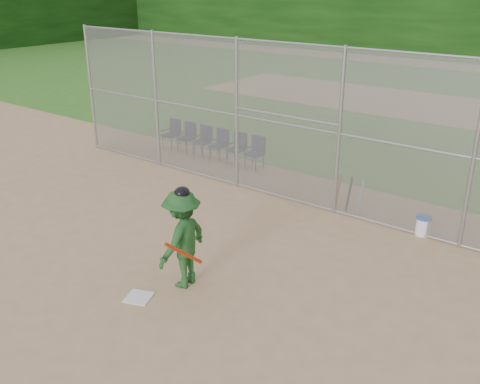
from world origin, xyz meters
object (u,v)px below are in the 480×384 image
Objects in this scene: home_plate at (139,297)px; chair_0 at (171,134)px; water_cooler at (423,225)px; batter_at_plate at (182,238)px.

home_plate is 0.46× the size of chair_0.
home_plate is 1.00× the size of water_cooler.
chair_0 is at bearing 171.39° from water_cooler.
batter_at_plate is at bearing -120.87° from water_cooler.
batter_at_plate reaches higher than chair_0.
chair_0 is at bearing 130.20° from home_plate.
home_plate is at bearing -119.52° from water_cooler.
chair_0 is (-5.91, 6.99, 0.47)m from home_plate.
water_cooler is 9.19m from chair_0.
batter_at_plate is 4.45× the size of water_cooler.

